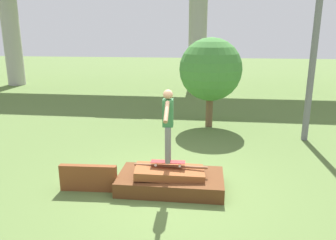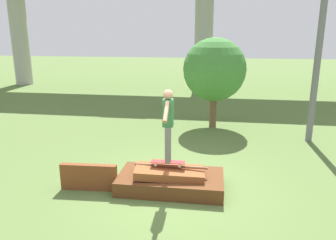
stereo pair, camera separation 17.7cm
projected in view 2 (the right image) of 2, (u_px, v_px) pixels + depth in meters
name	position (u px, v px, depth m)	size (l,w,h in m)	color
ground_plane	(171.00, 188.00, 7.37)	(80.00, 80.00, 0.00)	#567038
scrap_pile	(170.00, 180.00, 7.30)	(2.34, 1.26, 0.56)	#5B3319
scrap_plank_loose	(89.00, 177.00, 7.24)	(1.27, 0.21, 0.60)	brown
skateboard	(168.00, 162.00, 7.19)	(0.76, 0.23, 0.09)	maroon
skater	(168.00, 121.00, 6.95)	(0.23, 1.23, 1.60)	slate
utility_pole	(321.00, 27.00, 9.69)	(1.30, 0.20, 6.88)	slate
tree_behind_left	(214.00, 70.00, 11.70)	(2.26, 2.26, 3.25)	brown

